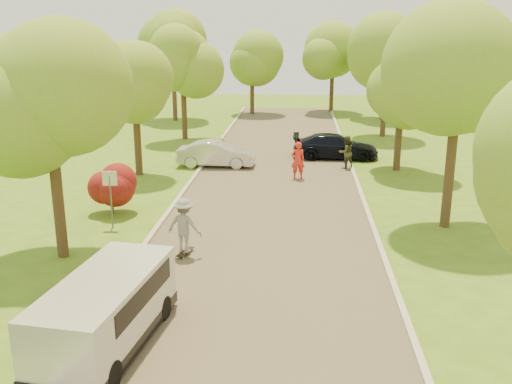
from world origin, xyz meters
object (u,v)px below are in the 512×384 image
(longboard, at_px, (185,252))
(silver_sedan, at_px, (216,154))
(dark_sedan, at_px, (335,146))
(skateboarder, at_px, (184,225))
(street_sign, at_px, (110,187))
(person_striped, at_px, (298,160))
(minivan, at_px, (107,310))
(person_olive, at_px, (346,152))

(longboard, bearing_deg, silver_sedan, -72.91)
(dark_sedan, xyz_separation_m, skateboarder, (-5.80, -15.22, 0.33))
(street_sign, height_order, person_striped, street_sign)
(longboard, distance_m, person_striped, 11.02)
(silver_sedan, xyz_separation_m, dark_sedan, (6.60, 2.54, 0.02))
(minivan, bearing_deg, street_sign, 114.80)
(longboard, bearing_deg, person_striped, -95.97)
(street_sign, relative_size, person_striped, 1.15)
(person_olive, bearing_deg, longboard, 35.32)
(street_sign, xyz_separation_m, skateboarder, (3.30, -2.57, -0.52))
(skateboarder, bearing_deg, person_striped, -95.97)
(minivan, bearing_deg, person_olive, 76.80)
(silver_sedan, xyz_separation_m, longboard, (0.80, -12.68, -0.59))
(street_sign, xyz_separation_m, dark_sedan, (9.10, 12.65, -0.85))
(street_sign, xyz_separation_m, longboard, (3.30, -2.57, -1.46))
(silver_sedan, relative_size, dark_sedan, 0.86)
(street_sign, height_order, skateboarder, street_sign)
(street_sign, height_order, person_olive, street_sign)
(dark_sedan, relative_size, person_olive, 2.76)
(silver_sedan, bearing_deg, street_sign, 166.84)
(longboard, relative_size, person_striped, 0.52)
(street_sign, bearing_deg, skateboarder, -37.94)
(silver_sedan, height_order, person_striped, person_striped)
(silver_sedan, distance_m, dark_sedan, 7.07)
(dark_sedan, xyz_separation_m, person_olive, (0.42, -2.47, 0.18))
(dark_sedan, relative_size, skateboarder, 2.66)
(minivan, relative_size, skateboarder, 2.63)
(longboard, xyz_separation_m, person_olive, (6.22, 12.75, 0.78))
(skateboarder, relative_size, person_olive, 1.04)
(dark_sedan, bearing_deg, longboard, 159.76)
(minivan, height_order, dark_sedan, minivan)
(dark_sedan, xyz_separation_m, person_striped, (-2.14, -4.86, 0.23))
(dark_sedan, height_order, person_olive, person_olive)
(minivan, bearing_deg, silver_sedan, 97.66)
(person_olive, bearing_deg, minivan, 40.78)
(silver_sedan, relative_size, longboard, 4.30)
(longboard, height_order, person_olive, person_olive)
(skateboarder, xyz_separation_m, person_striped, (3.66, 10.36, -0.10))
(street_sign, distance_m, person_olive, 13.95)
(person_striped, bearing_deg, longboard, 61.00)
(person_olive, bearing_deg, skateboarder, 35.32)
(dark_sedan, height_order, person_striped, person_striped)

